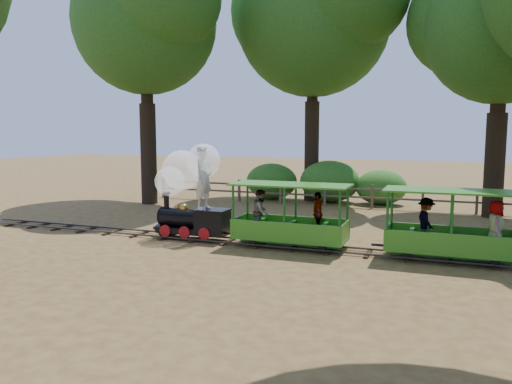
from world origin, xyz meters
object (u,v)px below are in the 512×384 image
(locomotive, at_px, (188,184))
(fence, at_px, (348,194))
(carriage_rear, at_px, (452,231))
(carriage_front, at_px, (288,220))

(locomotive, xyz_separation_m, fence, (3.29, 7.94, -1.07))
(carriage_rear, bearing_deg, locomotive, 179.75)
(locomotive, bearing_deg, carriage_front, -0.48)
(carriage_front, bearing_deg, carriage_rear, -0.08)
(locomotive, distance_m, carriage_front, 3.21)
(locomotive, height_order, carriage_rear, locomotive)
(carriage_rear, relative_size, fence, 0.18)
(carriage_front, xyz_separation_m, fence, (0.21, 7.97, -0.19))
(carriage_rear, bearing_deg, fence, 116.73)
(fence, bearing_deg, carriage_rear, -63.27)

